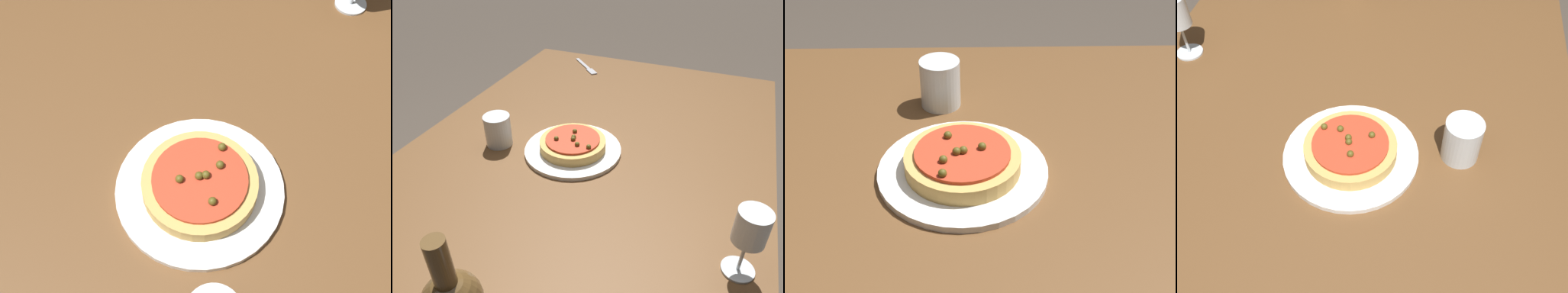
{
  "view_description": "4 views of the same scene",
  "coord_description": "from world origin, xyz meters",
  "views": [
    {
      "loc": [
        0.01,
        -0.46,
        1.58
      ],
      "look_at": [
        -0.04,
        -0.01,
        0.86
      ],
      "focal_mm": 50.0,
      "sensor_mm": 36.0,
      "label": 1
    },
    {
      "loc": [
        0.81,
        0.35,
        1.4
      ],
      "look_at": [
        -0.04,
        0.01,
        0.78
      ],
      "focal_mm": 35.0,
      "sensor_mm": 36.0,
      "label": 2
    },
    {
      "loc": [
        -0.04,
        0.67,
        1.33
      ],
      "look_at": [
        -0.06,
        0.0,
        0.85
      ],
      "focal_mm": 50.0,
      "sensor_mm": 36.0,
      "label": 3
    },
    {
      "loc": [
        -0.61,
        -0.19,
        1.51
      ],
      "look_at": [
        -0.02,
        -0.08,
        0.8
      ],
      "focal_mm": 42.0,
      "sensor_mm": 36.0,
      "label": 4
    }
  ],
  "objects": [
    {
      "name": "water_cup",
      "position": [
        0.01,
        -0.26,
        0.81
      ],
      "size": [
        0.08,
        0.08,
        0.1
      ],
      "color": "silver",
      "rests_on": "dining_table"
    },
    {
      "name": "ground_plane",
      "position": [
        0.0,
        0.0,
        0.0
      ],
      "size": [
        14.0,
        14.0,
        0.0
      ],
      "primitive_type": "plane",
      "color": "#4C4238"
    },
    {
      "name": "pizza",
      "position": [
        -0.03,
        -0.04,
        0.79
      ],
      "size": [
        0.19,
        0.19,
        0.05
      ],
      "color": "tan",
      "rests_on": "dinner_plate"
    },
    {
      "name": "dinner_plate",
      "position": [
        -0.03,
        -0.04,
        0.77
      ],
      "size": [
        0.28,
        0.28,
        0.01
      ],
      "color": "white",
      "rests_on": "dining_table"
    },
    {
      "name": "dining_table",
      "position": [
        0.0,
        0.0,
        0.69
      ],
      "size": [
        1.58,
        1.04,
        0.76
      ],
      "color": "brown",
      "rests_on": "ground_plane"
    }
  ]
}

